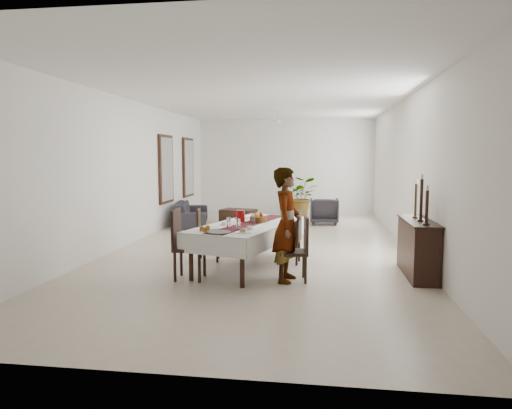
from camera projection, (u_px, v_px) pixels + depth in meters
name	position (u px, v px, depth m)	size (l,w,h in m)	color
floor	(264.00, 246.00, 9.96)	(6.00, 12.00, 0.00)	beige
ceiling	(264.00, 97.00, 9.63)	(6.00, 12.00, 0.02)	white
wall_back	(285.00, 167.00, 15.70)	(6.00, 0.02, 3.20)	white
wall_front	(179.00, 197.00, 3.89)	(6.00, 0.02, 3.20)	white
wall_left	(132.00, 172.00, 10.21)	(0.02, 12.00, 3.20)	white
wall_right	(409.00, 173.00, 9.38)	(0.02, 12.00, 3.20)	white
dining_table_top	(250.00, 226.00, 7.94)	(1.02, 2.45, 0.05)	black
table_leg_fl	(191.00, 258.00, 7.12)	(0.07, 0.07, 0.72)	black
table_leg_fr	(242.00, 264.00, 6.74)	(0.07, 0.07, 0.72)	black
table_leg_bl	(255.00, 235.00, 9.22)	(0.07, 0.07, 0.72)	black
table_leg_br	(297.00, 239.00, 8.84)	(0.07, 0.07, 0.72)	black
tablecloth_top	(250.00, 224.00, 7.94)	(1.21, 2.64, 0.01)	white
tablecloth_drape_left	(220.00, 230.00, 8.21)	(0.01, 2.64, 0.31)	white
tablecloth_drape_right	(281.00, 235.00, 7.70)	(0.01, 2.64, 0.31)	silver
tablecloth_drape_near	(211.00, 246.00, 6.77)	(1.21, 0.01, 0.31)	white
tablecloth_drape_far	(278.00, 223.00, 9.13)	(1.21, 0.01, 0.31)	white
table_runner	(250.00, 224.00, 7.94)	(0.36, 2.55, 0.00)	maroon
red_pitcher	(241.00, 216.00, 8.17)	(0.15, 0.15, 0.20)	maroon
pitcher_handle	(236.00, 216.00, 8.21)	(0.12, 0.12, 0.02)	maroon
wine_glass_near	(238.00, 224.00, 7.28)	(0.07, 0.07, 0.17)	white
wine_glass_mid	(229.00, 223.00, 7.46)	(0.07, 0.07, 0.17)	silver
wine_glass_far	(253.00, 219.00, 7.95)	(0.07, 0.07, 0.17)	white
teacup_right	(250.00, 228.00, 7.25)	(0.09, 0.09, 0.06)	silver
saucer_right	(250.00, 230.00, 7.25)	(0.15, 0.15, 0.01)	white
teacup_left	(224.00, 224.00, 7.74)	(0.09, 0.09, 0.06)	white
saucer_left	(224.00, 225.00, 7.74)	(0.15, 0.15, 0.01)	white
plate_near_right	(243.00, 233.00, 6.96)	(0.25, 0.25, 0.02)	white
bread_near_right	(243.00, 231.00, 6.96)	(0.09, 0.09, 0.09)	tan
plate_near_left	(212.00, 228.00, 7.38)	(0.25, 0.25, 0.02)	white
plate_far_left	(247.00, 218.00, 8.58)	(0.25, 0.25, 0.02)	silver
serving_tray	(219.00, 232.00, 6.97)	(0.37, 0.37, 0.02)	#3F4044
jam_jar_a	(205.00, 230.00, 7.04)	(0.07, 0.07, 0.08)	#825A13
jam_jar_b	(202.00, 229.00, 7.13)	(0.07, 0.07, 0.08)	#9A5116
jam_jar_c	(208.00, 228.00, 7.20)	(0.07, 0.07, 0.08)	#9A5416
fruit_basket	(258.00, 219.00, 8.14)	(0.31, 0.31, 0.10)	brown
fruit_red	(260.00, 215.00, 8.14)	(0.09, 0.09, 0.09)	maroon
fruit_green	(257.00, 215.00, 8.17)	(0.08, 0.08, 0.08)	#5A8026
fruit_yellow	(257.00, 215.00, 8.08)	(0.09, 0.09, 0.09)	yellow
chair_right_near_seat	(293.00, 252.00, 7.11)	(0.43, 0.43, 0.05)	black
chair_right_near_leg_fl	(306.00, 270.00, 6.96)	(0.04, 0.04, 0.43)	black
chair_right_near_leg_fr	(303.00, 265.00, 7.31)	(0.04, 0.04, 0.43)	black
chair_right_near_leg_bl	(282.00, 270.00, 6.97)	(0.04, 0.04, 0.43)	black
chair_right_near_leg_br	(281.00, 265.00, 7.32)	(0.04, 0.04, 0.43)	black
chair_right_near_back	(306.00, 234.00, 7.08)	(0.43, 0.04, 0.55)	black
chair_right_far_seat	(289.00, 240.00, 8.31)	(0.42, 0.42, 0.05)	black
chair_right_far_leg_fl	(297.00, 254.00, 8.14)	(0.04, 0.04, 0.41)	black
chair_right_far_leg_fr	(299.00, 250.00, 8.46)	(0.04, 0.04, 0.41)	black
chair_right_far_leg_bl	(278.00, 253.00, 8.21)	(0.04, 0.04, 0.41)	black
chair_right_far_leg_br	(281.00, 250.00, 8.54)	(0.04, 0.04, 0.41)	black
chair_right_far_back	(299.00, 225.00, 8.24)	(0.42, 0.04, 0.53)	black
chair_left_near_seat	(190.00, 248.00, 7.21)	(0.47, 0.47, 0.05)	black
chair_left_near_leg_fl	(181.00, 262.00, 7.45)	(0.05, 0.05, 0.47)	black
chair_left_near_leg_fr	(175.00, 267.00, 7.07)	(0.05, 0.05, 0.47)	black
chair_left_near_leg_bl	(205.00, 262.00, 7.41)	(0.05, 0.05, 0.47)	black
chair_left_near_leg_br	(199.00, 268.00, 7.03)	(0.05, 0.05, 0.47)	black
chair_left_near_back	(176.00, 228.00, 7.20)	(0.47, 0.04, 0.60)	black
chair_left_far_seat	(209.00, 238.00, 8.52)	(0.41, 0.41, 0.05)	black
chair_left_far_leg_fl	(201.00, 248.00, 8.71)	(0.04, 0.04, 0.41)	black
chair_left_far_leg_fr	(199.00, 252.00, 8.37)	(0.04, 0.04, 0.41)	black
chair_left_far_leg_bl	(218.00, 248.00, 8.71)	(0.04, 0.04, 0.41)	black
chair_left_far_leg_br	(217.00, 252.00, 8.38)	(0.04, 0.04, 0.41)	black
chair_left_far_back	(199.00, 223.00, 8.49)	(0.41, 0.04, 0.52)	black
woman	(287.00, 225.00, 7.06)	(0.65, 0.43, 1.78)	gray
sideboard_body	(417.00, 249.00, 7.43)	(0.39, 1.48, 0.89)	black
sideboard_top	(418.00, 221.00, 7.38)	(0.43, 1.54, 0.03)	black
candlestick_near_base	(426.00, 224.00, 6.84)	(0.10, 0.10, 0.03)	black
candlestick_near_shaft	(427.00, 207.00, 6.82)	(0.05, 0.05, 0.49)	black
candlestick_near_candle	(428.00, 188.00, 6.79)	(0.04, 0.04, 0.08)	beige
candlestick_mid_base	(421.00, 220.00, 7.23)	(0.10, 0.10, 0.03)	black
candlestick_mid_shaft	(421.00, 200.00, 7.20)	(0.05, 0.05, 0.64)	black
candlestick_mid_candle	(422.00, 177.00, 7.16)	(0.04, 0.04, 0.08)	silver
candlestick_far_base	(415.00, 217.00, 7.62)	(0.10, 0.10, 0.03)	black
candlestick_far_shaft	(416.00, 200.00, 7.59)	(0.05, 0.05, 0.54)	black
candlestick_far_candle	(417.00, 182.00, 7.56)	(0.04, 0.04, 0.08)	beige
sofa	(192.00, 213.00, 13.09)	(2.18, 0.85, 0.64)	#28262B
armchair	(324.00, 211.00, 13.18)	(0.80, 0.82, 0.75)	#2C292E
coffee_table	(238.00, 217.00, 13.19)	(0.96, 0.64, 0.42)	black
potted_plant	(300.00, 196.00, 14.90)	(1.16, 1.01, 1.29)	#315723
mirror_frame_near	(166.00, 169.00, 12.37)	(0.06, 1.05, 1.85)	black
mirror_glass_near	(167.00, 169.00, 12.37)	(0.01, 0.90, 1.70)	silver
mirror_frame_far	(188.00, 167.00, 14.44)	(0.06, 1.05, 1.85)	black
mirror_glass_far	(189.00, 167.00, 14.44)	(0.01, 0.90, 1.70)	white
fan_rod	(278.00, 114.00, 12.59)	(0.04, 0.04, 0.20)	silver
fan_hub	(278.00, 122.00, 12.61)	(0.16, 0.16, 0.08)	white
fan_blade_n	(279.00, 123.00, 12.96)	(0.10, 0.55, 0.01)	white
fan_blade_s	(276.00, 121.00, 12.27)	(0.10, 0.55, 0.01)	silver
fan_blade_e	(290.00, 122.00, 12.57)	(0.55, 0.10, 0.01)	silver
fan_blade_w	(265.00, 122.00, 12.66)	(0.55, 0.10, 0.01)	white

